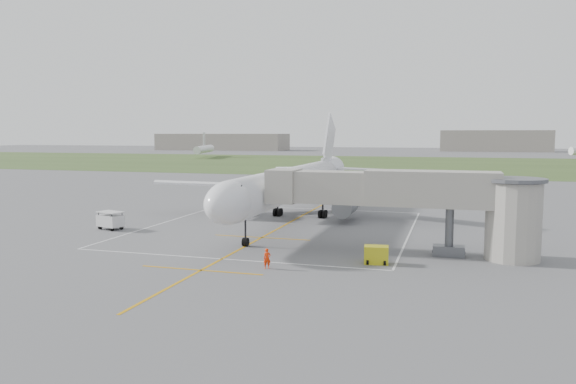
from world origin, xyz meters
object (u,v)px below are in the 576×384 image
(gpu_unit, at_px, (376,255))
(ramp_worker_nose, at_px, (267,259))
(ramp_worker_wing, at_px, (226,212))
(jet_bridge, at_px, (422,200))
(airliner, at_px, (292,184))
(baggage_cart, at_px, (110,220))

(gpu_unit, height_order, ramp_worker_nose, ramp_worker_nose)
(ramp_worker_wing, bearing_deg, jet_bridge, -169.53)
(ramp_worker_nose, bearing_deg, airliner, 71.56)
(ramp_worker_nose, relative_size, ramp_worker_wing, 0.83)
(jet_bridge, xyz_separation_m, gpu_unit, (-3.24, -4.53, -4.04))
(jet_bridge, distance_m, baggage_cart, 33.37)
(ramp_worker_nose, bearing_deg, gpu_unit, -2.67)
(gpu_unit, bearing_deg, airliner, 116.78)
(gpu_unit, distance_m, baggage_cart, 30.78)
(ramp_worker_nose, bearing_deg, ramp_worker_wing, 89.99)
(airliner, relative_size, baggage_cart, 14.73)
(jet_bridge, bearing_deg, ramp_worker_nose, -142.22)
(airliner, relative_size, ramp_worker_wing, 24.51)
(ramp_worker_nose, bearing_deg, jet_bridge, 7.80)
(ramp_worker_wing, bearing_deg, gpu_unit, 178.77)
(gpu_unit, bearing_deg, baggage_cart, 158.27)
(gpu_unit, distance_m, ramp_worker_nose, 8.80)
(gpu_unit, xyz_separation_m, ramp_worker_wing, (-20.54, 18.00, 0.25))
(ramp_worker_wing, bearing_deg, airliner, -134.47)
(baggage_cart, relative_size, ramp_worker_wing, 1.66)
(airliner, distance_m, jet_bridge, 21.22)
(jet_bridge, height_order, gpu_unit, jet_bridge)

